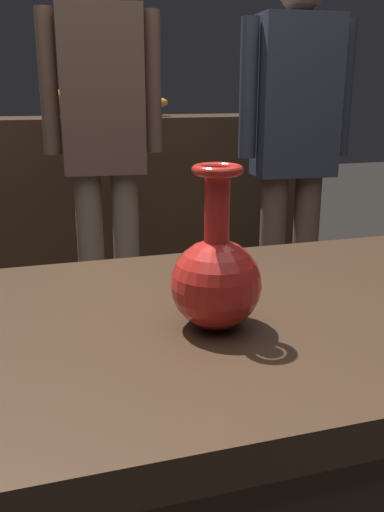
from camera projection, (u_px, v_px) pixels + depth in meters
name	position (u px, v px, depth m)	size (l,w,h in m)	color
back_display_shelf	(64.00, 214.00, 2.93)	(2.60, 0.40, 0.99)	#422D1E
vase_centerpiece	(216.00, 277.00, 0.77)	(0.13, 0.13, 0.23)	red
shelf_vase_center	(56.00, 97.00, 2.73)	(0.15, 0.15, 0.14)	orange
shelf_vase_far_right	(253.00, 90.00, 3.00)	(0.08, 0.08, 0.27)	silver
shelf_vase_right	(158.00, 103.00, 2.90)	(0.10, 0.10, 0.09)	orange
visitor_center_back	(104.00, 134.00, 2.21)	(0.47, 0.21, 1.62)	#846B56
visitor_near_right	(294.00, 139.00, 2.26)	(0.47, 0.21, 1.59)	brown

